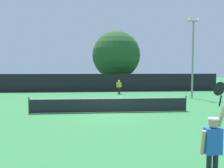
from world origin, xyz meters
TOP-DOWN VIEW (x-y plane):
  - ground_plane at (0.00, 0.00)m, footprint 120.00×120.00m
  - tennis_net at (0.00, 0.00)m, footprint 10.55×0.08m
  - perimeter_fence at (0.00, 14.13)m, footprint 30.81×0.12m
  - player_serving at (1.75, -9.75)m, footprint 0.68×0.40m
  - player_receiving at (1.88, 10.87)m, footprint 0.57×0.24m
  - tennis_ball at (2.07, 3.55)m, footprint 0.07×0.07m
  - light_pole at (8.66, 6.59)m, footprint 1.18×0.28m
  - large_tree at (2.44, 19.47)m, footprint 7.27×7.27m
  - parked_car_near at (-3.13, 19.44)m, footprint 2.28×4.36m
  - parked_car_mid at (6.97, 19.26)m, footprint 2.45×4.42m

SIDE VIEW (x-z plane):
  - ground_plane at x=0.00m, z-range 0.00..0.00m
  - tennis_ball at x=2.07m, z-range 0.00..0.07m
  - tennis_net at x=0.00m, z-range -0.02..1.05m
  - parked_car_near at x=-3.13m, z-range -0.07..1.62m
  - parked_car_mid at x=6.97m, z-range -0.07..1.62m
  - player_receiving at x=1.88m, z-range 0.18..1.80m
  - player_serving at x=1.75m, z-range -0.15..2.42m
  - perimeter_fence at x=0.00m, z-range 0.00..2.29m
  - light_pole at x=8.66m, z-range 0.56..8.36m
  - large_tree at x=2.44m, z-range 0.69..9.34m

